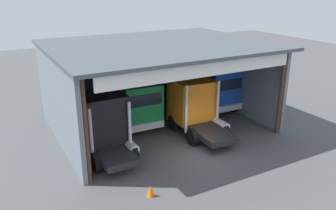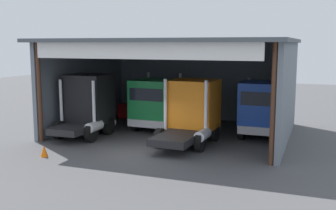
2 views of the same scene
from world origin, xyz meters
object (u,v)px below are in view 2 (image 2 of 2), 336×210
truck_orange_center_right_bay (192,110)px  truck_blue_center_bay (264,108)px  tool_cart (125,111)px  truck_black_center_left_bay (87,104)px  truck_green_right_bay (157,103)px  oil_drum (244,118)px  traffic_cone (44,151)px

truck_orange_center_right_bay → truck_blue_center_bay: truck_orange_center_right_bay is taller
truck_orange_center_right_bay → tool_cart: bearing=143.5°
truck_black_center_left_bay → truck_green_right_bay: truck_black_center_left_bay is taller
oil_drum → tool_cart: size_ratio=0.86×
truck_blue_center_bay → truck_green_right_bay: bearing=1.7°
oil_drum → traffic_cone: size_ratio=1.53×
truck_blue_center_bay → oil_drum: bearing=-63.9°
truck_green_right_bay → truck_blue_center_bay: (6.58, 0.08, 0.03)m
truck_black_center_left_bay → traffic_cone: bearing=-85.0°
truck_black_center_left_bay → truck_orange_center_right_bay: 6.26m
oil_drum → tool_cart: bearing=-175.6°
truck_orange_center_right_bay → truck_black_center_left_bay: bearing=-172.4°
truck_blue_center_bay → truck_black_center_left_bay: bearing=18.2°
tool_cart → oil_drum: bearing=4.4°
truck_blue_center_bay → tool_cart: (-10.43, 3.09, -1.24)m
truck_orange_center_right_bay → tool_cart: truck_orange_center_right_bay is taller
truck_orange_center_right_bay → tool_cart: (-6.89, 5.56, -1.28)m
truck_black_center_left_bay → traffic_cone: truck_black_center_left_bay is taller
oil_drum → traffic_cone: (-7.53, -11.50, -0.15)m
truck_blue_center_bay → traffic_cone: 12.18m
tool_cart → truck_green_right_bay: bearing=-39.6°
truck_black_center_left_bay → truck_green_right_bay: bearing=42.2°
truck_green_right_bay → truck_blue_center_bay: size_ratio=1.07×
tool_cart → truck_blue_center_bay: bearing=-16.5°
tool_cart → truck_orange_center_right_bay: bearing=-38.9°
truck_green_right_bay → truck_blue_center_bay: 6.59m
truck_black_center_left_bay → oil_drum: 10.60m
truck_black_center_left_bay → tool_cart: 6.32m
truck_blue_center_bay → traffic_cone: size_ratio=8.68×
truck_orange_center_right_bay → oil_drum: bearing=76.5°
truck_orange_center_right_bay → traffic_cone: bearing=-135.1°
truck_orange_center_right_bay → traffic_cone: size_ratio=9.54×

